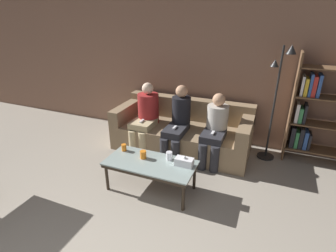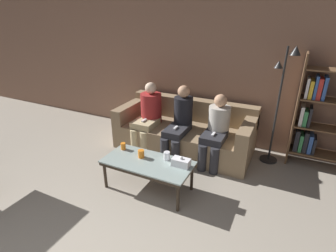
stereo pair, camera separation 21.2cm
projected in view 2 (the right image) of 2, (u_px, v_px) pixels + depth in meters
The scene contains 12 objects.
wall_back at pixel (199, 66), 4.44m from camera, with size 12.00×0.06×2.60m.
couch at pixel (185, 132), 4.39m from camera, with size 2.21×0.96×0.78m.
coffee_table at pixel (148, 164), 3.31m from camera, with size 1.14×0.54×0.41m.
cup_near_left at pixel (123, 146), 3.57m from camera, with size 0.07×0.07×0.09m.
cup_near_right at pixel (167, 156), 3.32m from camera, with size 0.08×0.08×0.11m.
cup_far_center at pixel (141, 154), 3.37m from camera, with size 0.08×0.08×0.10m.
tissue_box at pixel (181, 162), 3.18m from camera, with size 0.22×0.12×0.13m.
bookshelf at pixel (321, 116), 3.69m from camera, with size 0.92×0.32×1.64m.
standing_lamp at pixel (281, 95), 3.69m from camera, with size 0.31×0.26×1.74m.
seated_person_left_end at pixel (149, 114), 4.34m from camera, with size 0.35×0.65×1.09m.
seated_person_mid_left at pixel (180, 121), 4.08m from camera, with size 0.31×0.70×1.11m.
seated_person_mid_right at pixel (216, 128), 3.87m from camera, with size 0.32×0.66×1.05m.
Camera 2 is at (1.48, -0.34, 2.14)m, focal length 28.00 mm.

